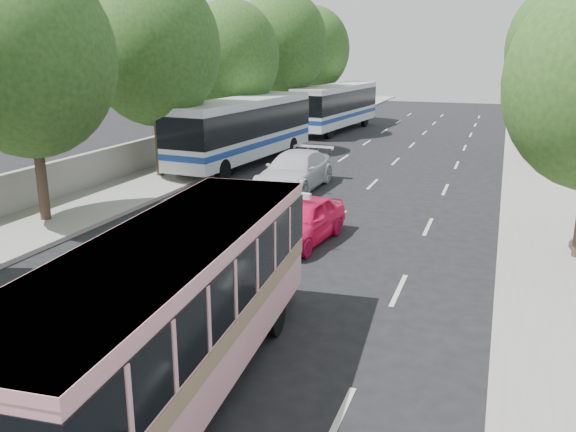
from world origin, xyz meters
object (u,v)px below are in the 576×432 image
at_px(pink_bus, 171,300).
at_px(tour_coach_rear, 336,104).
at_px(pink_taxi, 302,220).
at_px(white_pickup, 295,171).
at_px(tour_coach_front, 244,126).

height_order(pink_bus, tour_coach_rear, tour_coach_rear).
height_order(pink_taxi, tour_coach_rear, tour_coach_rear).
bearing_deg(white_pickup, pink_taxi, -68.06).
relative_size(pink_taxi, tour_coach_front, 0.36).
distance_m(pink_taxi, white_pickup, 7.46).
xyz_separation_m(pink_taxi, tour_coach_rear, (-5.92, 25.89, 1.28)).
bearing_deg(tour_coach_rear, tour_coach_front, -87.62).
height_order(white_pickup, tour_coach_front, tour_coach_front).
height_order(pink_bus, white_pickup, pink_bus).
distance_m(pink_bus, pink_taxi, 9.23).
xyz_separation_m(pink_taxi, white_pickup, (-2.63, 6.98, 0.09)).
relative_size(white_pickup, tour_coach_front, 0.47).
bearing_deg(white_pickup, tour_coach_front, 135.54).
relative_size(pink_taxi, white_pickup, 0.76).
height_order(tour_coach_front, tour_coach_rear, tour_coach_front).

